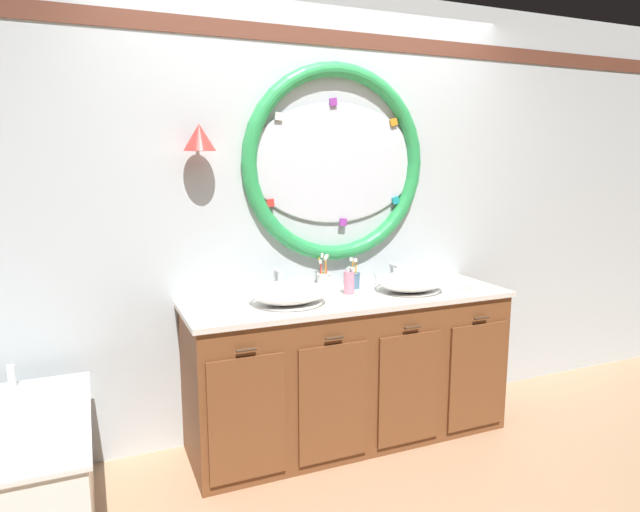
{
  "coord_description": "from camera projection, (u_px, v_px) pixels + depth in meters",
  "views": [
    {
      "loc": [
        -1.25,
        -2.48,
        1.63
      ],
      "look_at": [
        -0.09,
        0.25,
        1.12
      ],
      "focal_mm": 31.04,
      "sensor_mm": 36.0,
      "label": 1
    }
  ],
  "objects": [
    {
      "name": "faucet_set_right",
      "position": [
        392.0,
        275.0,
        3.47
      ],
      "size": [
        0.24,
        0.11,
        0.13
      ],
      "color": "silver",
      "rests_on": "vanity_counter"
    },
    {
      "name": "sink_basin_right",
      "position": [
        411.0,
        281.0,
        3.27
      ],
      "size": [
        0.41,
        0.41,
        0.12
      ],
      "color": "white",
      "rests_on": "vanity_counter"
    },
    {
      "name": "folded_hand_towel",
      "position": [
        476.0,
        288.0,
        3.29
      ],
      "size": [
        0.15,
        0.13,
        0.03
      ],
      "color": "white",
      "rests_on": "vanity_counter"
    },
    {
      "name": "back_wall_assembly",
      "position": [
        314.0,
        211.0,
        3.32
      ],
      "size": [
        6.4,
        0.26,
        2.6
      ],
      "color": "silver",
      "rests_on": "ground_plane"
    },
    {
      "name": "vanity_counter",
      "position": [
        350.0,
        368.0,
        3.23
      ],
      "size": [
        1.9,
        0.59,
        0.87
      ],
      "color": "brown",
      "rests_on": "ground_plane"
    },
    {
      "name": "faucet_set_left",
      "position": [
        276.0,
        284.0,
        3.17
      ],
      "size": [
        0.22,
        0.13,
        0.16
      ],
      "color": "silver",
      "rests_on": "vanity_counter"
    },
    {
      "name": "ground_plane",
      "position": [
        354.0,
        463.0,
        3.01
      ],
      "size": [
        14.0,
        14.0,
        0.0
      ],
      "primitive_type": "plane",
      "color": "tan"
    },
    {
      "name": "toothbrush_holder_right",
      "position": [
        354.0,
        279.0,
        3.34
      ],
      "size": [
        0.08,
        0.08,
        0.19
      ],
      "color": "slate",
      "rests_on": "vanity_counter"
    },
    {
      "name": "sink_basin_left",
      "position": [
        289.0,
        293.0,
        2.97
      ],
      "size": [
        0.42,
        0.42,
        0.13
      ],
      "color": "white",
      "rests_on": "vanity_counter"
    },
    {
      "name": "soap_dispenser",
      "position": [
        349.0,
        282.0,
        3.2
      ],
      "size": [
        0.06,
        0.07,
        0.16
      ],
      "color": "pink",
      "rests_on": "vanity_counter"
    },
    {
      "name": "toothbrush_holder_left",
      "position": [
        324.0,
        280.0,
        3.28
      ],
      "size": [
        0.09,
        0.09,
        0.22
      ],
      "color": "white",
      "rests_on": "vanity_counter"
    }
  ]
}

